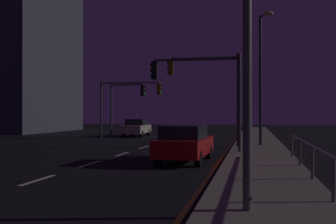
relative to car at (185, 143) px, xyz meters
name	(u,v)px	position (x,y,z in m)	size (l,w,h in m)	color
ground_plane	(125,153)	(-3.66, 3.06, -0.82)	(112.00, 112.00, 0.00)	black
sidewalk_right	(260,155)	(3.15, 3.06, -0.75)	(3.00, 77.00, 0.14)	gray
lane_markings_center	(143,147)	(-3.66, 6.56, -0.82)	(0.14, 50.00, 0.01)	silver
lane_edge_line	(229,147)	(1.40, 8.06, -0.82)	(0.14, 53.00, 0.01)	gold
car	(185,143)	(0.00, 0.00, 0.00)	(1.97, 4.46, 1.57)	#B71414
car_oncoming	(137,127)	(-7.48, 17.83, 0.00)	(2.01, 4.47, 1.57)	beige
traffic_light_mid_right	(198,82)	(0.05, 3.72, 2.86)	(4.72, 0.50, 4.96)	#38383D
traffic_light_far_left	(126,99)	(-7.84, 15.99, 2.54)	(3.22, 0.40, 4.81)	#38383D
traffic_light_far_right	(207,81)	(0.13, 7.01, 3.21)	(4.33, 0.44, 5.50)	#2D3033
traffic_light_overhead_east	(129,96)	(-7.15, 14.57, 2.67)	(5.10, 0.88, 4.85)	#38383D
street_lamp_across_street	(262,68)	(3.36, 8.02, 4.02)	(0.79, 1.56, 7.95)	#2D3033
barrier_fence	(333,168)	(4.50, -7.33, 0.05)	(0.09, 18.31, 0.98)	#59595E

